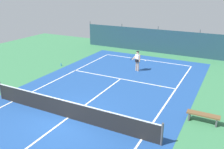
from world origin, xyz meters
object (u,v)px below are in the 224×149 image
object	(u,v)px
tennis_player	(137,60)
water_bottle	(61,65)
tennis_net	(67,109)
courtside_bench	(203,116)
tennis_ball_near_player	(160,87)

from	to	relation	value
tennis_player	water_bottle	size ratio (longest dim) A/B	6.83
tennis_net	water_bottle	xyz separation A→B (m)	(-5.92, 6.81, -0.39)
water_bottle	tennis_net	bearing A→B (deg)	-49.04
courtside_bench	water_bottle	xyz separation A→B (m)	(-12.23, 4.03, -0.25)
tennis_net	tennis_player	distance (m)	8.67
courtside_bench	water_bottle	size ratio (longest dim) A/B	6.67
tennis_ball_near_player	courtside_bench	world-z (taller)	courtside_bench
tennis_player	water_bottle	bearing A→B (deg)	36.93
tennis_player	water_bottle	xyz separation A→B (m)	(-6.30, -1.84, -0.84)
water_bottle	tennis_player	bearing A→B (deg)	16.27
tennis_net	water_bottle	world-z (taller)	tennis_net
tennis_player	tennis_ball_near_player	xyz separation A→B (m)	(2.68, -2.39, -0.93)
tennis_net	water_bottle	bearing A→B (deg)	130.96
tennis_player	courtside_bench	bearing A→B (deg)	155.94
tennis_net	tennis_ball_near_player	distance (m)	6.99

